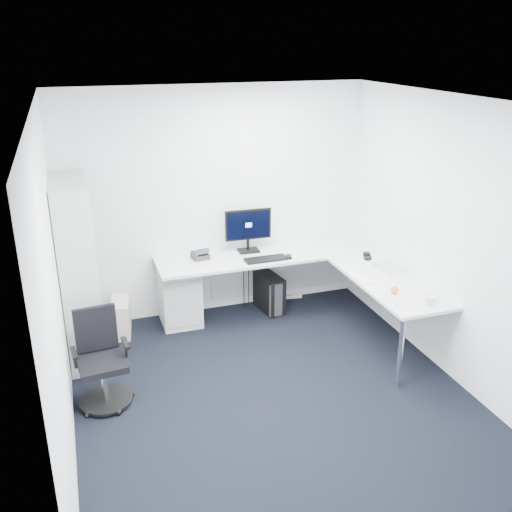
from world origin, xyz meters
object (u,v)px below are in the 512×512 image
object	(u,v)px
l_desk	(279,295)
bookshelf	(77,271)
task_chair	(102,361)
monitor	(248,230)
laptop	(391,259)

from	to	relation	value
l_desk	bookshelf	xyz separation A→B (m)	(-2.17, 0.05, 0.56)
l_desk	bookshelf	distance (m)	2.25
bookshelf	task_chair	bearing A→B (deg)	-82.98
monitor	laptop	world-z (taller)	monitor
task_chair	monitor	distance (m)	2.40
bookshelf	laptop	distance (m)	3.32
monitor	laptop	distance (m)	1.67
l_desk	laptop	xyz separation A→B (m)	(1.10, -0.53, 0.51)
laptop	bookshelf	bearing A→B (deg)	163.16
bookshelf	task_chair	size ratio (longest dim) A/B	2.12
l_desk	monitor	size ratio (longest dim) A/B	4.80
bookshelf	monitor	bearing A→B (deg)	12.62
l_desk	task_chair	xyz separation A→B (m)	(-2.05, -0.93, 0.06)
monitor	laptop	xyz separation A→B (m)	(1.31, -1.02, -0.14)
l_desk	task_chair	bearing A→B (deg)	-155.68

